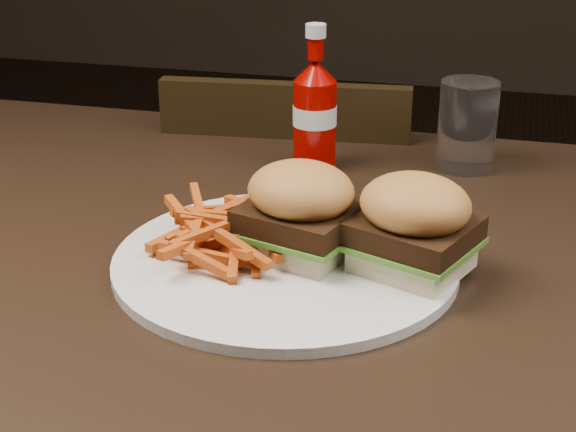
% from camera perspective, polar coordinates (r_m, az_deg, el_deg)
% --- Properties ---
extents(dining_table, '(1.20, 0.80, 0.04)m').
position_cam_1_polar(dining_table, '(0.93, 0.75, -2.72)').
color(dining_table, black).
rests_on(dining_table, ground).
extents(chair_far, '(0.41, 0.41, 0.04)m').
position_cam_1_polar(chair_far, '(1.53, 0.79, -4.32)').
color(chair_far, black).
rests_on(chair_far, ground).
extents(plate, '(0.34, 0.34, 0.01)m').
position_cam_1_polar(plate, '(0.87, -0.17, -2.97)').
color(plate, white).
rests_on(plate, dining_table).
extents(sandwich_half_a, '(0.12, 0.11, 0.02)m').
position_cam_1_polar(sandwich_half_a, '(0.87, 0.82, -1.76)').
color(sandwich_half_a, beige).
rests_on(sandwich_half_a, plate).
extents(sandwich_half_b, '(0.12, 0.12, 0.02)m').
position_cam_1_polar(sandwich_half_b, '(0.85, 8.02, -2.72)').
color(sandwich_half_b, beige).
rests_on(sandwich_half_b, plate).
extents(fries_pile, '(0.13, 0.13, 0.05)m').
position_cam_1_polar(fries_pile, '(0.87, -4.37, -1.02)').
color(fries_pile, '#C25821').
rests_on(fries_pile, plate).
extents(ketchup_bottle, '(0.06, 0.06, 0.11)m').
position_cam_1_polar(ketchup_bottle, '(1.11, 1.73, 6.02)').
color(ketchup_bottle, '#990300').
rests_on(ketchup_bottle, dining_table).
extents(tumbler, '(0.09, 0.09, 0.12)m').
position_cam_1_polar(tumbler, '(1.14, 11.51, 5.69)').
color(tumbler, white).
rests_on(tumbler, dining_table).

